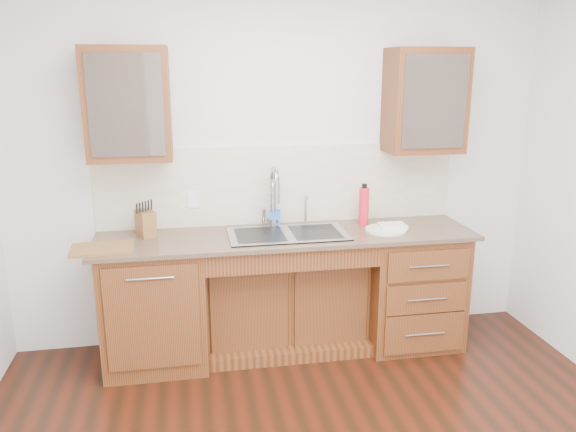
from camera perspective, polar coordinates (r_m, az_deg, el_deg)
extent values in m
cube|color=white|center=(4.26, -0.97, 5.26)|extent=(4.00, 0.10, 2.70)
cube|color=#593014|center=(4.13, -13.34, -8.68)|extent=(0.70, 0.62, 0.88)
cube|color=#593014|center=(4.29, -0.31, -8.62)|extent=(1.20, 0.44, 0.70)
cube|color=#593014|center=(4.43, 12.16, -6.94)|extent=(0.70, 0.62, 0.88)
cube|color=#84705B|center=(4.01, -0.06, -2.05)|extent=(2.70, 0.65, 0.03)
cube|color=beige|center=(4.23, -0.83, 3.19)|extent=(2.70, 0.02, 0.59)
cube|color=#9E9EA5|center=(4.02, -0.03, -3.07)|extent=(0.84, 0.46, 0.19)
cylinder|color=#999993|center=(4.15, -1.55, 1.60)|extent=(0.04, 0.04, 0.40)
cylinder|color=#999993|center=(4.22, 1.80, 0.71)|extent=(0.02, 0.02, 0.24)
cube|color=#593014|center=(3.95, -15.93, 10.88)|extent=(0.55, 0.34, 0.75)
cube|color=#593014|center=(4.30, 13.73, 11.30)|extent=(0.55, 0.34, 0.75)
cube|color=white|center=(4.18, -9.61, 1.65)|extent=(0.08, 0.01, 0.12)
cube|color=white|center=(4.39, 7.61, 2.35)|extent=(0.08, 0.01, 0.12)
imported|color=blue|center=(4.19, -1.32, 0.14)|extent=(0.09, 0.09, 0.17)
cylinder|color=red|center=(4.25, 7.70, 0.99)|extent=(0.08, 0.08, 0.28)
cylinder|color=beige|center=(4.14, 9.91, -1.39)|extent=(0.40, 0.40, 0.02)
cube|color=white|center=(4.17, 10.56, -1.00)|extent=(0.19, 0.14, 0.03)
cube|color=olive|center=(4.06, -14.26, -0.74)|extent=(0.16, 0.19, 0.18)
cube|color=brown|center=(3.86, -18.35, -3.14)|extent=(0.42, 0.31, 0.02)
imported|color=white|center=(3.96, -17.04, 10.09)|extent=(0.16, 0.16, 0.10)
imported|color=silver|center=(3.95, -13.80, 10.24)|extent=(0.13, 0.13, 0.09)
imported|color=white|center=(4.27, 12.78, 10.63)|extent=(0.15, 0.15, 0.09)
imported|color=white|center=(4.33, 14.44, 10.53)|extent=(0.11, 0.11, 0.09)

